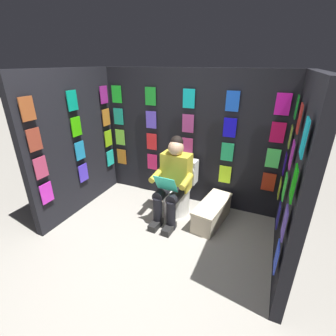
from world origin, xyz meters
name	(u,v)px	position (x,y,z in m)	size (l,w,h in m)	color
ground_plane	(134,270)	(0.00, 0.00, 0.00)	(30.00, 30.00, 0.00)	#9E998E
display_wall_back	(189,139)	(0.00, -1.71, 1.01)	(2.84, 0.14, 2.01)	black
display_wall_left	(296,180)	(-1.42, -0.83, 1.01)	(0.14, 1.66, 2.01)	black
display_wall_right	(74,144)	(1.42, -0.83, 1.01)	(0.14, 1.66, 2.01)	black
toilet	(179,190)	(-0.01, -1.31, 0.33)	(0.41, 0.56, 0.77)	white
person_reading	(173,180)	(0.00, -1.09, 0.60)	(0.54, 0.70, 1.19)	gold
comic_longbox_near	(212,212)	(-0.55, -1.19, 0.16)	(0.41, 0.81, 0.32)	beige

